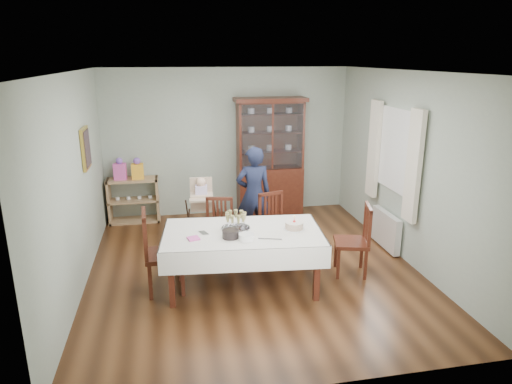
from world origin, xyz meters
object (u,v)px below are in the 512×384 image
object	(u,v)px
chair_far_left	(219,243)
champagne_tray	(236,224)
gift_bag_orange	(137,169)
chair_end_left	(164,267)
birthday_cake	(294,226)
china_cabinet	(270,155)
dining_table	(243,259)
chair_far_right	(276,238)
sideboard	(134,200)
woman	(254,194)
high_chair	(202,217)
chair_end_right	(352,253)
gift_bag_pink	(120,170)

from	to	relation	value
chair_far_left	champagne_tray	size ratio (longest dim) A/B	2.48
gift_bag_orange	chair_end_left	bearing A→B (deg)	-81.19
champagne_tray	birthday_cake	distance (m)	0.75
china_cabinet	chair_far_left	bearing A→B (deg)	-121.59
dining_table	chair_far_right	size ratio (longest dim) A/B	2.23
chair_far_right	gift_bag_orange	size ratio (longest dim) A/B	2.46
dining_table	birthday_cake	world-z (taller)	birthday_cake
sideboard	woman	size ratio (longest dim) A/B	0.58
chair_far_left	high_chair	world-z (taller)	high_chair
woman	gift_bag_orange	distance (m)	2.24
sideboard	chair_far_right	distance (m)	2.90
chair_far_left	gift_bag_orange	size ratio (longest dim) A/B	2.40
dining_table	gift_bag_orange	bearing A→B (deg)	117.25
chair_end_right	gift_bag_orange	xyz separation A→B (m)	(-2.95, 2.68, 0.68)
dining_table	sideboard	distance (m)	3.17
sideboard	woman	bearing A→B (deg)	-33.00
birthday_cake	gift_bag_pink	distance (m)	3.69
chair_far_left	woman	distance (m)	1.07
chair_end_left	chair_end_right	distance (m)	2.53
china_cabinet	chair_far_right	size ratio (longest dim) A/B	2.31
sideboard	birthday_cake	distance (m)	3.60
sideboard	chair_far_right	xyz separation A→B (m)	(2.17, -1.93, -0.12)
champagne_tray	sideboard	bearing A→B (deg)	118.51
china_cabinet	champagne_tray	world-z (taller)	china_cabinet
sideboard	gift_bag_pink	distance (m)	0.61
gift_bag_pink	gift_bag_orange	bearing A→B (deg)	0.00
gift_bag_orange	woman	bearing A→B (deg)	-34.07
china_cabinet	champagne_tray	xyz separation A→B (m)	(-1.04, -2.66, -0.29)
chair_end_right	dining_table	bearing A→B (deg)	-72.09
chair_end_left	gift_bag_orange	size ratio (longest dim) A/B	2.81
gift_bag_orange	gift_bag_pink	bearing A→B (deg)	-180.00
birthday_cake	gift_bag_pink	size ratio (longest dim) A/B	0.69
chair_far_left	birthday_cake	world-z (taller)	birthday_cake
gift_bag_pink	gift_bag_orange	distance (m)	0.30
dining_table	sideboard	world-z (taller)	sideboard
woman	birthday_cake	xyz separation A→B (m)	(0.23, -1.57, 0.04)
dining_table	champagne_tray	distance (m)	0.46
china_cabinet	chair_end_left	xyz separation A→B (m)	(-1.98, -2.69, -0.80)
high_chair	chair_end_left	bearing A→B (deg)	-108.13
china_cabinet	birthday_cake	distance (m)	2.85
chair_end_left	gift_bag_orange	xyz separation A→B (m)	(-0.42, 2.69, 0.65)
birthday_cake	gift_bag_orange	xyz separation A→B (m)	(-2.08, 2.82, 0.16)
chair_end_left	birthday_cake	bearing A→B (deg)	-97.10
chair_far_left	birthday_cake	bearing A→B (deg)	-31.15
chair_end_left	champagne_tray	distance (m)	1.07
china_cabinet	dining_table	bearing A→B (deg)	-109.42
dining_table	china_cabinet	xyz separation A→B (m)	(0.97, 2.76, 0.74)
chair_end_right	woman	distance (m)	1.87
china_cabinet	gift_bag_orange	distance (m)	2.40
chair_far_right	champagne_tray	world-z (taller)	champagne_tray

